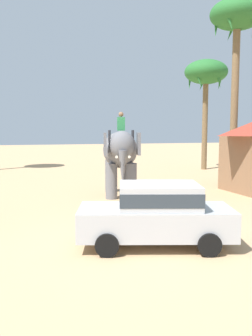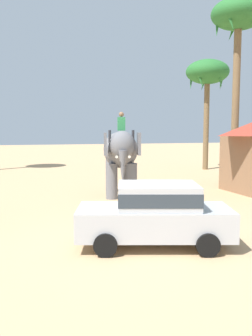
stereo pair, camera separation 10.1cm
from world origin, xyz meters
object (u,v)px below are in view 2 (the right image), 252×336
car_sedan_foreground (156,212)px  palm_tree_left_of_road (238,22)px  palm_tree_near_hut (207,75)px  elephant_with_mahout (121,154)px

car_sedan_foreground → palm_tree_left_of_road: 16.31m
car_sedan_foreground → palm_tree_near_hut: size_ratio=0.54×
palm_tree_near_hut → palm_tree_left_of_road: palm_tree_left_of_road is taller
car_sedan_foreground → elephant_with_mahout: (0.84, 7.37, 1.06)m
elephant_with_mahout → palm_tree_left_of_road: (7.96, 3.48, 7.37)m
elephant_with_mahout → palm_tree_near_hut: (8.85, 9.02, 5.08)m
palm_tree_left_of_road → elephant_with_mahout: bearing=-156.4°
palm_tree_near_hut → car_sedan_foreground: bearing=-120.6°
elephant_with_mahout → palm_tree_near_hut: palm_tree_near_hut is taller
palm_tree_left_of_road → palm_tree_near_hut: bearing=80.9°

